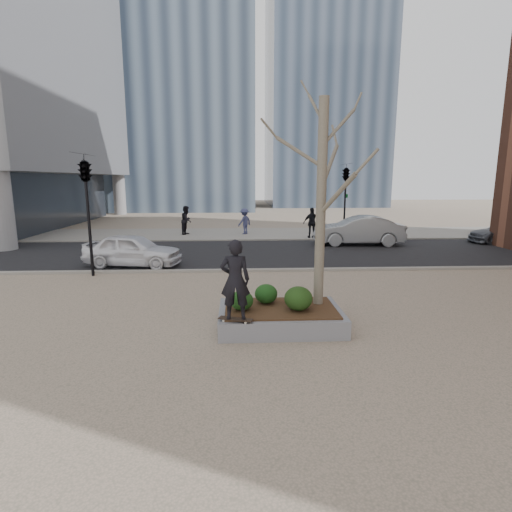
{
  "coord_description": "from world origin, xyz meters",
  "views": [
    {
      "loc": [
        -0.06,
        -9.37,
        3.6
      ],
      "look_at": [
        0.5,
        2.0,
        1.4
      ],
      "focal_mm": 28.0,
      "sensor_mm": 36.0,
      "label": 1
    }
  ],
  "objects_px": {
    "skateboard": "(236,320)",
    "police_car": "(133,250)",
    "planter": "(280,318)",
    "skateboarder": "(235,280)"
  },
  "relations": [
    {
      "from": "skateboard",
      "to": "police_car",
      "type": "height_order",
      "value": "police_car"
    },
    {
      "from": "planter",
      "to": "police_car",
      "type": "bearing_deg",
      "value": 126.85
    },
    {
      "from": "skateboard",
      "to": "police_car",
      "type": "distance_m",
      "value": 9.09
    },
    {
      "from": "skateboard",
      "to": "skateboarder",
      "type": "xyz_separation_m",
      "value": [
        -0.0,
        0.0,
        0.94
      ]
    },
    {
      "from": "skateboarder",
      "to": "skateboard",
      "type": "bearing_deg",
      "value": -179.24
    },
    {
      "from": "skateboard",
      "to": "police_car",
      "type": "relative_size",
      "value": 0.2
    },
    {
      "from": "skateboarder",
      "to": "police_car",
      "type": "relative_size",
      "value": 0.45
    },
    {
      "from": "skateboard",
      "to": "planter",
      "type": "bearing_deg",
      "value": 56.6
    },
    {
      "from": "skateboarder",
      "to": "police_car",
      "type": "bearing_deg",
      "value": -61.14
    },
    {
      "from": "skateboarder",
      "to": "police_car",
      "type": "xyz_separation_m",
      "value": [
        -4.28,
        8.02,
        -0.72
      ]
    }
  ]
}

